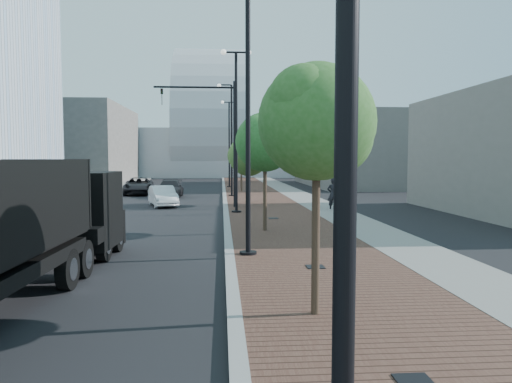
{
  "coord_description": "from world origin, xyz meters",
  "views": [
    {
      "loc": [
        -0.25,
        -5.21,
        3.21
      ],
      "look_at": [
        1.0,
        12.0,
        2.0
      ],
      "focal_mm": 33.55,
      "sensor_mm": 36.0,
      "label": 1
    }
  ],
  "objects": [
    {
      "name": "sidewalk",
      "position": [
        3.5,
        40.0,
        0.06
      ],
      "size": [
        7.0,
        140.0,
        0.12
      ],
      "primitive_type": "cube",
      "color": "#4C2D23",
      "rests_on": "ground"
    },
    {
      "name": "utility_cover_0",
      "position": [
        2.4,
        1.0,
        0.13
      ],
      "size": [
        0.5,
        0.5,
        0.02
      ],
      "primitive_type": "cube",
      "color": "black",
      "rests_on": "sidewalk"
    },
    {
      "name": "tree_3",
      "position": [
        1.65,
        39.02,
        3.42
      ],
      "size": [
        2.6,
        2.59,
        4.72
      ],
      "color": "#382619",
      "rests_on": "ground"
    },
    {
      "name": "west_sidewalk",
      "position": [
        -13.0,
        40.0,
        0.06
      ],
      "size": [
        4.0,
        140.0,
        0.12
      ],
      "primitive_type": "cube",
      "color": "slate",
      "rests_on": "ground"
    },
    {
      "name": "curb",
      "position": [
        0.0,
        40.0,
        0.07
      ],
      "size": [
        0.3,
        140.0,
        0.14
      ],
      "primitive_type": "cube",
      "color": "gray",
      "rests_on": "ground"
    },
    {
      "name": "convention_center",
      "position": [
        -2.0,
        85.0,
        6.0
      ],
      "size": [
        50.0,
        30.0,
        50.0
      ],
      "color": "#A8ACB2",
      "rests_on": "ground"
    },
    {
      "name": "dark_car_far",
      "position": [
        -4.47,
        34.33,
        0.7
      ],
      "size": [
        1.98,
        4.84,
        1.4
      ],
      "primitive_type": "imported",
      "rotation": [
        0.0,
        0.0,
        -0.0
      ],
      "color": "black",
      "rests_on": "ground"
    },
    {
      "name": "tree_2",
      "position": [
        1.65,
        27.02,
        3.37
      ],
      "size": [
        2.76,
        2.76,
        4.76
      ],
      "color": "#382619",
      "rests_on": "ground"
    },
    {
      "name": "dark_car_mid",
      "position": [
        -7.52,
        37.47,
        0.75
      ],
      "size": [
        3.2,
        5.71,
        1.51
      ],
      "primitive_type": "imported",
      "rotation": [
        0.0,
        0.0,
        0.13
      ],
      "color": "black",
      "rests_on": "ground"
    },
    {
      "name": "streetlight_2",
      "position": [
        0.6,
        22.0,
        4.82
      ],
      "size": [
        1.72,
        0.56,
        9.28
      ],
      "color": "black",
      "rests_on": "ground"
    },
    {
      "name": "commercial_block_ne",
      "position": [
        16.0,
        50.0,
        4.0
      ],
      "size": [
        12.0,
        22.0,
        8.0
      ],
      "primitive_type": "cube",
      "color": "#625D58",
      "rests_on": "ground"
    },
    {
      "name": "concrete_strip",
      "position": [
        6.2,
        40.0,
        0.07
      ],
      "size": [
        2.4,
        140.0,
        0.13
      ],
      "primitive_type": "cube",
      "color": "slate",
      "rests_on": "ground"
    },
    {
      "name": "utility_cover_1",
      "position": [
        2.4,
        8.0,
        0.13
      ],
      "size": [
        0.5,
        0.5,
        0.02
      ],
      "primitive_type": "cube",
      "color": "black",
      "rests_on": "sidewalk"
    },
    {
      "name": "tree_1",
      "position": [
        1.65,
        15.02,
        3.87
      ],
      "size": [
        2.54,
        2.52,
        5.14
      ],
      "color": "#382619",
      "rests_on": "ground"
    },
    {
      "name": "utility_cover_2",
      "position": [
        2.4,
        19.0,
        0.13
      ],
      "size": [
        0.5,
        0.5,
        0.02
      ],
      "primitive_type": "cube",
      "color": "black",
      "rests_on": "sidewalk"
    },
    {
      "name": "dump_truck",
      "position": [
        -4.95,
        7.05,
        1.34
      ],
      "size": [
        2.74,
        13.39,
        3.18
      ],
      "rotation": [
        0.0,
        0.0,
        -0.03
      ],
      "color": "black",
      "rests_on": "ground"
    },
    {
      "name": "white_sedan",
      "position": [
        -4.16,
        26.93,
        0.68
      ],
      "size": [
        2.54,
        4.38,
        1.37
      ],
      "primitive_type": "imported",
      "rotation": [
        0.0,
        0.0,
        0.28
      ],
      "color": "white",
      "rests_on": "ground"
    },
    {
      "name": "streetlight_3",
      "position": [
        0.49,
        34.0,
        4.34
      ],
      "size": [
        1.44,
        0.56,
        9.21
      ],
      "color": "black",
      "rests_on": "ground"
    },
    {
      "name": "commercial_block_nw",
      "position": [
        -20.0,
        60.0,
        5.0
      ],
      "size": [
        14.0,
        20.0,
        10.0
      ],
      "primitive_type": "cube",
      "color": "#605B56",
      "rests_on": "ground"
    },
    {
      "name": "traffic_mast",
      "position": [
        -0.3,
        25.0,
        4.98
      ],
      "size": [
        5.09,
        0.2,
        8.0
      ],
      "color": "black",
      "rests_on": "ground"
    },
    {
      "name": "streetlight_1",
      "position": [
        0.49,
        10.0,
        4.34
      ],
      "size": [
        1.44,
        0.56,
        9.21
      ],
      "color": "black",
      "rests_on": "ground"
    },
    {
      "name": "pedestrian",
      "position": [
        6.48,
        23.11,
        1.01
      ],
      "size": [
        0.85,
        0.69,
        2.02
      ],
      "primitive_type": "imported",
      "rotation": [
        0.0,
        0.0,
        2.82
      ],
      "color": "black",
      "rests_on": "ground"
    },
    {
      "name": "streetlight_4",
      "position": [
        0.6,
        46.0,
        4.82
      ],
      "size": [
        1.72,
        0.56,
        9.28
      ],
      "color": "black",
      "rests_on": "ground"
    },
    {
      "name": "tree_0",
      "position": [
        1.65,
        4.02,
        3.89
      ],
      "size": [
        2.35,
        2.29,
        5.05
      ],
      "color": "#382619",
      "rests_on": "ground"
    }
  ]
}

